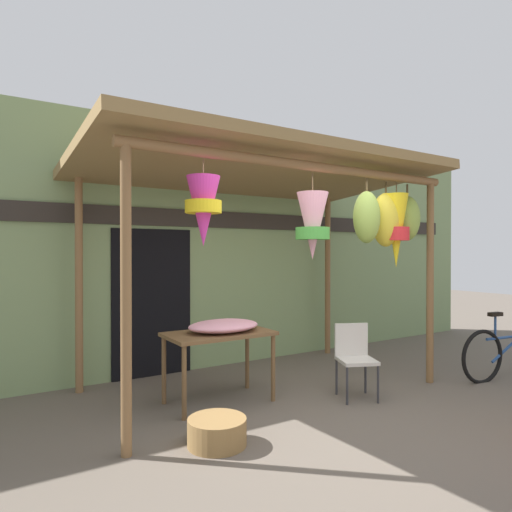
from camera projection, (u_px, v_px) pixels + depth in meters
name	position (u px, v px, depth m)	size (l,w,h in m)	color
ground_plane	(313.00, 418.00, 4.54)	(30.00, 30.00, 0.00)	#60564C
shop_facade	(206.00, 248.00, 6.63)	(11.52, 0.29, 3.49)	#7A9360
market_stall_canopy	(280.00, 186.00, 5.43)	(4.43, 2.48, 2.87)	brown
display_table	(219.00, 341.00, 5.00)	(1.18, 0.67, 0.79)	brown
flower_heap_on_table	(225.00, 326.00, 5.02)	(0.83, 0.58, 0.14)	pink
folding_chair	(354.00, 354.00, 5.20)	(0.53, 0.53, 0.84)	beige
wicker_basket_spare	(217.00, 432.00, 3.90)	(0.52, 0.52, 0.23)	olive
parked_bicycle	(510.00, 352.00, 5.97)	(1.74, 0.45, 0.92)	black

